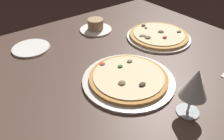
{
  "coord_description": "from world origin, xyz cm",
  "views": [
    {
      "loc": [
        -36.99,
        -58.33,
        54.7
      ],
      "look_at": [
        3.11,
        -5.86,
        7.0
      ],
      "focal_mm": 35.07,
      "sensor_mm": 36.0,
      "label": 1
    }
  ],
  "objects_px": {
    "pizza_side": "(158,36)",
    "ramekin_on_saucer": "(96,26)",
    "side_plate": "(31,48)",
    "wine_glass_far": "(195,85)",
    "pizza_main": "(128,78)"
  },
  "relations": [
    {
      "from": "pizza_side",
      "to": "side_plate",
      "type": "relative_size",
      "value": 1.87
    },
    {
      "from": "pizza_main",
      "to": "pizza_side",
      "type": "height_order",
      "value": "same"
    },
    {
      "from": "side_plate",
      "to": "pizza_side",
      "type": "bearing_deg",
      "value": -27.23
    },
    {
      "from": "pizza_side",
      "to": "ramekin_on_saucer",
      "type": "xyz_separation_m",
      "value": [
        -0.2,
        0.26,
        0.01
      ]
    },
    {
      "from": "ramekin_on_saucer",
      "to": "side_plate",
      "type": "distance_m",
      "value": 0.35
    },
    {
      "from": "ramekin_on_saucer",
      "to": "side_plate",
      "type": "bearing_deg",
      "value": 177.13
    },
    {
      "from": "ramekin_on_saucer",
      "to": "pizza_side",
      "type": "bearing_deg",
      "value": -52.94
    },
    {
      "from": "pizza_main",
      "to": "pizza_side",
      "type": "bearing_deg",
      "value": 26.17
    },
    {
      "from": "pizza_side",
      "to": "ramekin_on_saucer",
      "type": "distance_m",
      "value": 0.33
    },
    {
      "from": "pizza_side",
      "to": "wine_glass_far",
      "type": "xyz_separation_m",
      "value": [
        -0.3,
        -0.4,
        0.1
      ]
    },
    {
      "from": "side_plate",
      "to": "ramekin_on_saucer",
      "type": "bearing_deg",
      "value": -2.87
    },
    {
      "from": "pizza_side",
      "to": "ramekin_on_saucer",
      "type": "relative_size",
      "value": 1.87
    },
    {
      "from": "pizza_side",
      "to": "wine_glass_far",
      "type": "relative_size",
      "value": 1.93
    },
    {
      "from": "pizza_side",
      "to": "side_plate",
      "type": "height_order",
      "value": "pizza_side"
    },
    {
      "from": "wine_glass_far",
      "to": "pizza_main",
      "type": "bearing_deg",
      "value": 101.13
    }
  ]
}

